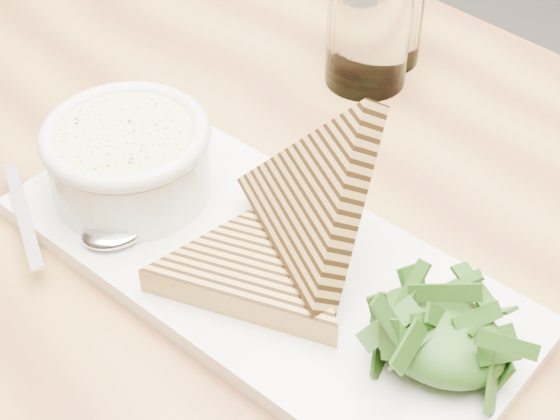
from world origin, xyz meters
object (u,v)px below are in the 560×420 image
Objects in this scene: soup_bowl at (130,166)px; glass_far at (387,10)px; platter at (263,265)px; glass_near at (369,25)px; table_top at (200,191)px.

glass_far is at bearing 84.65° from soup_bowl.
glass_far is (-0.10, 0.30, 0.05)m from platter.
glass_far is (-0.01, 0.04, -0.01)m from glass_near.
table_top is 0.26m from glass_far.
platter is 3.24× the size of soup_bowl.
glass_far is at bearing 108.35° from platter.
soup_bowl is (-0.13, -0.01, 0.03)m from platter.
soup_bowl is (-0.01, -0.06, 0.06)m from table_top.
glass_far reaches higher than platter.
glass_near is (0.04, 0.27, 0.02)m from soup_bowl.
table_top is 0.13m from platter.
platter is at bearing 4.39° from soup_bowl.
platter is at bearing -71.65° from glass_far.
glass_near reaches higher than glass_far.
glass_near reaches higher than table_top.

